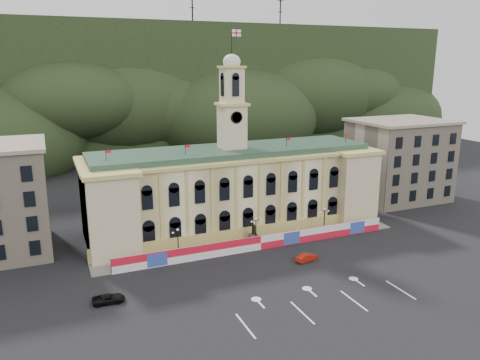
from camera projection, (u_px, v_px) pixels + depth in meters
name	position (u px, v px, depth m)	size (l,w,h in m)	color
ground	(305.00, 287.00, 67.07)	(260.00, 260.00, 0.00)	black
lane_markings	(324.00, 303.00, 62.60)	(26.00, 10.00, 0.02)	white
hill_ridge	(137.00, 95.00, 171.29)	(230.00, 80.00, 64.00)	black
city_hall	(233.00, 188.00, 89.83)	(56.20, 17.60, 37.10)	beige
side_building_right	(399.00, 160.00, 108.61)	(21.00, 17.00, 18.60)	#B6A48C
hoarding_fence	(261.00, 243.00, 80.24)	(50.00, 0.44, 2.50)	red
pavement	(254.00, 244.00, 82.91)	(56.00, 5.50, 0.16)	slate
statue	(253.00, 237.00, 82.86)	(1.40, 1.40, 3.72)	#595651
lamp_left	(178.00, 241.00, 76.23)	(1.96, 0.44, 5.15)	black
lamp_center	(256.00, 229.00, 81.50)	(1.96, 0.44, 5.15)	black
lamp_right	(324.00, 219.00, 86.78)	(1.96, 0.44, 5.15)	black
red_sedan	(307.00, 257.00, 75.68)	(4.09, 2.11, 1.28)	#A6160B
black_suv	(109.00, 299.00, 62.52)	(4.42, 2.27, 1.19)	black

